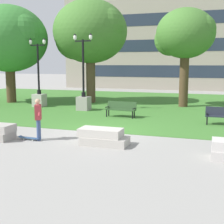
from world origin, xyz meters
The scene contains 13 objects.
ground_plane centered at (0.00, 0.00, 0.00)m, with size 140.00×140.00×0.00m, color gray.
grass_lawn centered at (0.00, 10.00, 0.01)m, with size 40.00×20.00×0.02m, color #3D752D.
concrete_block_left centered at (0.92, -2.03, 0.31)m, with size 1.90×0.90×0.64m.
person_skateboarder centered at (-1.84, -2.14, 0.97)m, with size 0.50×0.55×1.71m.
skateboard centered at (-2.21, -2.26, 0.09)m, with size 1.03×0.28×0.14m.
park_bench_near_left centered at (-0.20, 4.16, 0.54)m, with size 1.84×0.67×0.90m.
park_bench_near_right centered at (5.44, 3.53, 0.54)m, with size 1.81×0.56×0.90m.
lamp_post_left centered at (-7.14, 6.67, 1.01)m, with size 1.32×0.80×4.87m.
lamp_post_center centered at (-3.36, 6.02, 1.04)m, with size 1.32×0.80×5.04m.
tree_far_left centered at (-4.59, 10.17, 5.50)m, with size 6.07×5.78×8.03m.
tree_near_right centered at (-10.67, 8.14, 4.95)m, with size 6.38×6.08×7.60m.
tree_far_right centered at (2.75, 9.91, 5.11)m, with size 4.33×4.12×6.95m.
building_facade_distant centered at (-1.95, 24.50, 6.70)m, with size 23.36×1.03×13.42m.
Camera 1 is at (4.92, -13.07, 3.12)m, focal length 50.00 mm.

